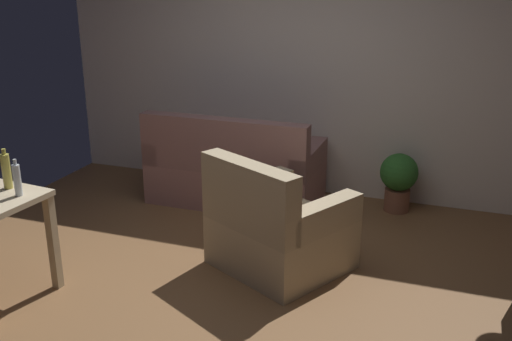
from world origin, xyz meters
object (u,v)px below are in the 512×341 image
Objects in this scene: couch at (234,172)px; potted_plant at (399,178)px; bottle_squat at (6,171)px; armchair at (276,229)px; bottle_clear at (17,180)px.

couch is 1.60m from potted_plant.
couch is at bearing 66.92° from bottle_squat.
armchair is (-0.75, -1.49, -0.01)m from potted_plant.
bottle_clear is (0.17, -0.09, -0.01)m from bottle_squat.
armchair is (0.82, -1.18, 0.01)m from couch.
bottle_clear reaches higher than armchair.
bottle_clear reaches higher than potted_plant.
armchair is 1.90m from bottle_clear.
bottle_squat reaches higher than couch.
couch is 1.43m from armchair.
potted_plant is 2.20× the size of bottle_clear.
couch is 2.34m from bottle_clear.
bottle_squat is (-0.88, -2.06, 0.58)m from couch.
couch is 6.35× the size of bottle_clear.
couch reaches higher than potted_plant.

